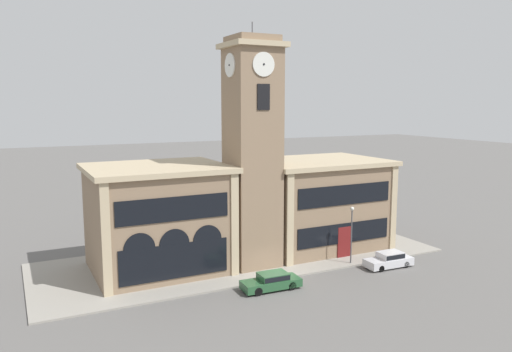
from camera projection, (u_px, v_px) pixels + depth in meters
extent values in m
plane|color=#605E5B|center=(277.00, 281.00, 42.54)|extent=(300.00, 300.00, 0.00)
cube|color=gray|center=(242.00, 257.00, 48.80)|extent=(38.70, 14.19, 0.15)
cube|color=#897056|center=(252.00, 160.00, 45.24)|extent=(4.23, 4.23, 19.80)
cube|color=tan|center=(252.00, 46.00, 43.77)|extent=(4.93, 4.93, 0.45)
cube|color=#897056|center=(252.00, 39.00, 43.69)|extent=(3.89, 3.89, 0.60)
cylinder|color=#4C4C51|center=(252.00, 29.00, 43.56)|extent=(0.10, 0.10, 1.20)
cylinder|color=silver|center=(264.00, 64.00, 42.11)|extent=(2.06, 0.10, 2.06)
cylinder|color=black|center=(264.00, 64.00, 42.05)|extent=(0.16, 0.04, 0.16)
cylinder|color=silver|center=(230.00, 65.00, 43.06)|extent=(0.10, 2.06, 2.06)
cylinder|color=black|center=(229.00, 65.00, 43.03)|extent=(0.04, 0.16, 0.16)
cube|color=black|center=(264.00, 97.00, 42.51)|extent=(1.18, 0.10, 2.20)
cube|color=#897056|center=(158.00, 221.00, 44.78)|extent=(11.48, 9.62, 9.11)
cube|color=tan|center=(156.00, 168.00, 44.08)|extent=(12.18, 10.32, 0.45)
cube|color=tan|center=(106.00, 241.00, 38.07)|extent=(0.70, 0.16, 9.11)
cube|color=tan|center=(235.00, 226.00, 42.87)|extent=(0.70, 0.16, 9.11)
cube|color=black|center=(174.00, 209.00, 40.20)|extent=(9.41, 0.10, 2.00)
cube|color=black|center=(175.00, 261.00, 40.83)|extent=(9.18, 0.10, 2.91)
cylinder|color=black|center=(140.00, 249.00, 39.34)|extent=(2.53, 0.06, 2.53)
cylinder|color=black|center=(175.00, 244.00, 40.61)|extent=(2.53, 0.06, 2.53)
cylinder|color=black|center=(208.00, 240.00, 41.89)|extent=(2.53, 0.06, 2.53)
cube|color=#897056|center=(317.00, 205.00, 52.38)|extent=(12.93, 9.62, 8.75)
cube|color=tan|center=(318.00, 162.00, 51.71)|extent=(13.63, 10.32, 0.45)
cube|color=tan|center=(290.00, 221.00, 45.35)|extent=(0.70, 0.16, 8.75)
cube|color=tan|center=(394.00, 209.00, 50.79)|extent=(0.70, 0.16, 8.75)
cube|color=black|center=(345.00, 195.00, 47.81)|extent=(10.60, 0.10, 1.93)
cube|color=maroon|center=(344.00, 243.00, 48.49)|extent=(1.50, 0.12, 3.15)
cube|color=black|center=(344.00, 233.00, 48.36)|extent=(10.60, 0.10, 1.96)
cube|color=#285633|center=(271.00, 283.00, 40.48)|extent=(4.95, 2.05, 0.65)
cube|color=#285633|center=(273.00, 276.00, 40.47)|extent=(2.41, 1.76, 0.53)
cube|color=black|center=(273.00, 276.00, 40.47)|extent=(2.32, 1.79, 0.39)
cylinder|color=black|center=(258.00, 292.00, 39.16)|extent=(0.70, 0.25, 0.70)
cylinder|color=black|center=(250.00, 285.00, 40.62)|extent=(0.70, 0.25, 0.70)
cylinder|color=black|center=(292.00, 286.00, 40.39)|extent=(0.70, 0.25, 0.70)
cylinder|color=black|center=(283.00, 280.00, 41.85)|extent=(0.70, 0.25, 0.70)
cube|color=silver|center=(388.00, 262.00, 45.96)|extent=(4.65, 1.93, 0.71)
cube|color=silver|center=(390.00, 255.00, 45.94)|extent=(2.27, 1.66, 0.56)
cube|color=black|center=(390.00, 255.00, 45.94)|extent=(2.18, 1.69, 0.42)
cylinder|color=black|center=(381.00, 269.00, 44.73)|extent=(0.61, 0.25, 0.60)
cylinder|color=black|center=(371.00, 264.00, 46.10)|extent=(0.61, 0.25, 0.60)
cylinder|color=black|center=(406.00, 265.00, 45.88)|extent=(0.61, 0.25, 0.60)
cylinder|color=black|center=(395.00, 260.00, 47.25)|extent=(0.61, 0.25, 0.60)
cylinder|color=#4C4C51|center=(351.00, 237.00, 46.45)|extent=(0.12, 0.12, 5.02)
sphere|color=silver|center=(352.00, 209.00, 46.06)|extent=(0.36, 0.36, 0.36)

